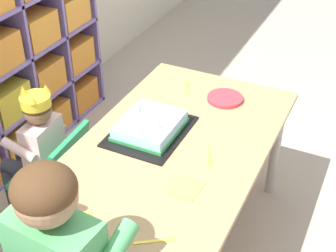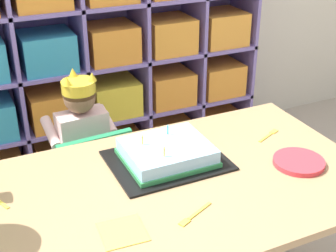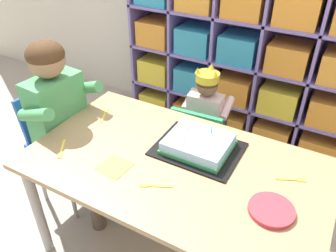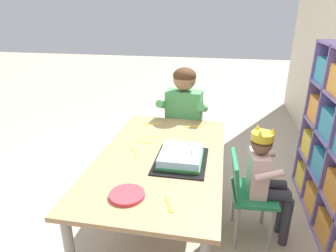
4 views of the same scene
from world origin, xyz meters
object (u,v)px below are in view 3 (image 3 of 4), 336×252
classroom_chair_adult_side (58,138)px  fork_at_table_front_edge (62,150)px  fork_scattered_mid_table (154,186)px  adult_helper_seated (65,115)px  paper_plate_stack (271,210)px  fork_near_child_seat (104,115)px  activity_table (175,174)px  birthday_cake_on_tray (198,145)px  fork_near_cake_tray (293,179)px  classroom_chair_blue (200,138)px  child_with_crown (207,110)px

classroom_chair_adult_side → fork_at_table_front_edge: classroom_chair_adult_side is taller
fork_at_table_front_edge → fork_scattered_mid_table: 0.51m
adult_helper_seated → paper_plate_stack: (1.16, -0.11, -0.01)m
fork_near_child_seat → adult_helper_seated: bearing=-77.3°
classroom_chair_adult_side → fork_at_table_front_edge: size_ratio=5.81×
fork_scattered_mid_table → fork_at_table_front_edge: bearing=156.5°
activity_table → classroom_chair_adult_side: bearing=176.7°
classroom_chair_adult_side → fork_scattered_mid_table: size_ratio=5.36×
paper_plate_stack → fork_at_table_front_edge: size_ratio=1.43×
birthday_cake_on_tray → fork_at_table_front_edge: birthday_cake_on_tray is taller
fork_near_cake_tray → fork_near_child_seat: same height
paper_plate_stack → classroom_chair_blue: bearing=132.1°
activity_table → fork_scattered_mid_table: size_ratio=10.02×
fork_at_table_front_edge → fork_near_child_seat: bearing=-31.8°
birthday_cake_on_tray → classroom_chair_blue: bearing=111.6°
child_with_crown → fork_near_child_seat: bearing=47.9°
classroom_chair_blue → classroom_chair_adult_side: bearing=33.1°
adult_helper_seated → fork_near_cake_tray: adult_helper_seated is taller
activity_table → classroom_chair_adult_side: 0.83m
activity_table → classroom_chair_blue: bearing=102.0°
paper_plate_stack → birthday_cake_on_tray: bearing=152.7°
fork_near_cake_tray → fork_near_child_seat: size_ratio=0.94×
classroom_chair_blue → classroom_chair_adult_side: size_ratio=0.84×
child_with_crown → adult_helper_seated: (-0.58, -0.63, 0.14)m
adult_helper_seated → birthday_cake_on_tray: bearing=-77.9°
fork_at_table_front_edge → child_with_crown: bearing=-58.7°
classroom_chair_adult_side → fork_near_cake_tray: size_ratio=5.98×
birthday_cake_on_tray → fork_at_table_front_edge: size_ratio=3.19×
child_with_crown → fork_at_table_front_edge: (-0.39, -0.85, 0.12)m
classroom_chair_blue → adult_helper_seated: (-0.58, -0.53, 0.29)m
activity_table → paper_plate_stack: size_ratio=7.62×
activity_table → classroom_chair_adult_side: (-0.82, 0.05, -0.12)m
classroom_chair_blue → fork_near_cake_tray: fork_near_cake_tray is taller
child_with_crown → fork_near_cake_tray: child_with_crown is taller
fork_near_cake_tray → birthday_cake_on_tray: bearing=-23.5°
child_with_crown → birthday_cake_on_tray: (0.18, -0.53, 0.15)m
fork_near_child_seat → paper_plate_stack: bearing=53.6°
classroom_chair_blue → fork_near_child_seat: (-0.41, -0.41, 0.27)m
classroom_chair_blue → fork_scattered_mid_table: fork_scattered_mid_table is taller
birthday_cake_on_tray → fork_near_cake_tray: bearing=1.2°
child_with_crown → birthday_cake_on_tray: bearing=104.8°
adult_helper_seated → birthday_cake_on_tray: (0.75, 0.10, 0.01)m
classroom_chair_blue → child_with_crown: bearing=-90.3°
activity_table → classroom_chair_blue: size_ratio=2.23×
paper_plate_stack → fork_scattered_mid_table: bearing=-167.6°
activity_table → paper_plate_stack: (0.46, -0.08, 0.08)m
classroom_chair_blue → adult_helper_seated: bearing=38.7°
classroom_chair_blue → adult_helper_seated: size_ratio=0.58×
classroom_chair_blue → adult_helper_seated: adult_helper_seated is taller
child_with_crown → fork_scattered_mid_table: 0.86m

